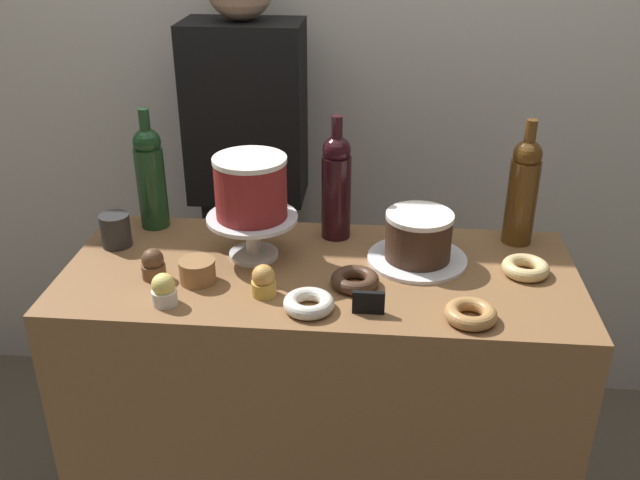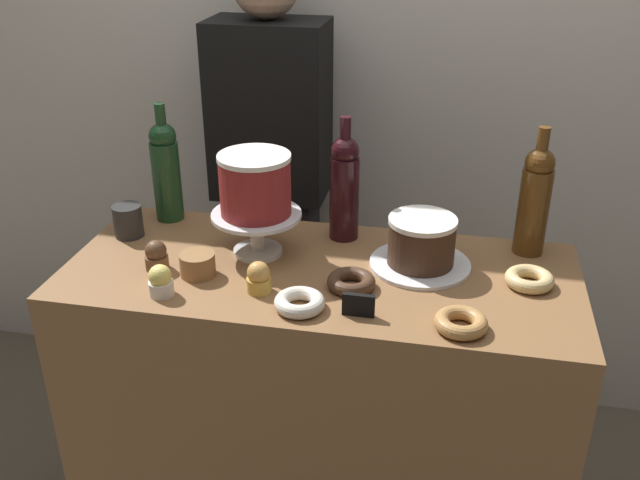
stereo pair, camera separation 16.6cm
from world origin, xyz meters
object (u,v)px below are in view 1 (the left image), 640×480
(white_layer_cake, at_px, (251,187))
(cupcake_lemon, at_px, (164,290))
(wine_bottle_dark_red, at_px, (336,185))
(price_sign_chalkboard, at_px, (368,303))
(wine_bottle_green, at_px, (151,176))
(chocolate_round_cake, at_px, (419,236))
(wine_bottle_amber, at_px, (523,190))
(coffee_cup_ceramic, at_px, (116,230))
(cupcake_caramel, at_px, (264,281))
(cookie_stack, at_px, (197,271))
(donut_maple, at_px, (471,314))
(cake_stand_pedestal, at_px, (253,229))
(donut_glazed, at_px, (525,268))
(donut_sugar, at_px, (309,303))
(donut_chocolate, at_px, (355,280))
(barista_figure, at_px, (250,198))
(cupcake_chocolate, at_px, (153,264))

(white_layer_cake, xyz_separation_m, cupcake_lemon, (-0.16, -0.24, -0.15))
(wine_bottle_dark_red, relative_size, price_sign_chalkboard, 4.65)
(wine_bottle_green, distance_m, price_sign_chalkboard, 0.72)
(chocolate_round_cake, bearing_deg, white_layer_cake, -178.25)
(wine_bottle_green, xyz_separation_m, price_sign_chalkboard, (0.59, -0.39, -0.12))
(wine_bottle_amber, height_order, coffee_cup_ceramic, wine_bottle_amber)
(cupcake_caramel, bearing_deg, cookie_stack, 164.40)
(wine_bottle_green, relative_size, donut_maple, 2.91)
(cupcake_lemon, bearing_deg, wine_bottle_amber, 25.11)
(cake_stand_pedestal, height_order, wine_bottle_green, wine_bottle_green)
(wine_bottle_dark_red, relative_size, donut_glazed, 2.91)
(wine_bottle_dark_red, bearing_deg, cupcake_caramel, -113.95)
(white_layer_cake, bearing_deg, cookie_stack, -128.44)
(cupcake_caramel, xyz_separation_m, cookie_stack, (-0.16, 0.05, -0.01))
(wine_bottle_dark_red, xyz_separation_m, donut_sugar, (-0.03, -0.37, -0.13))
(donut_maple, distance_m, donut_chocolate, 0.28)
(donut_sugar, relative_size, coffee_cup_ceramic, 1.32)
(donut_maple, relative_size, barista_figure, 0.07)
(white_layer_cake, bearing_deg, donut_maple, -25.96)
(wine_bottle_green, height_order, cupcake_caramel, wine_bottle_green)
(white_layer_cake, xyz_separation_m, coffee_cup_ceramic, (-0.36, 0.03, -0.14))
(donut_chocolate, height_order, cookie_stack, cookie_stack)
(barista_figure, bearing_deg, donut_maple, -52.36)
(wine_bottle_dark_red, height_order, donut_maple, wine_bottle_dark_red)
(price_sign_chalkboard, xyz_separation_m, barista_figure, (-0.41, 0.80, -0.11))
(wine_bottle_amber, height_order, cupcake_chocolate, wine_bottle_amber)
(chocolate_round_cake, height_order, wine_bottle_amber, wine_bottle_amber)
(cupcake_lemon, relative_size, cupcake_chocolate, 1.00)
(white_layer_cake, height_order, chocolate_round_cake, white_layer_cake)
(donut_sugar, bearing_deg, coffee_cup_ceramic, 153.09)
(donut_chocolate, xyz_separation_m, cookie_stack, (-0.37, -0.01, 0.01))
(wine_bottle_amber, xyz_separation_m, price_sign_chalkboard, (-0.37, -0.38, -0.12))
(white_layer_cake, distance_m, price_sign_chalkboard, 0.41)
(chocolate_round_cake, xyz_separation_m, cookie_stack, (-0.51, -0.15, -0.04))
(donut_glazed, height_order, donut_chocolate, same)
(cookie_stack, bearing_deg, coffee_cup_ceramic, 146.86)
(cookie_stack, relative_size, coffee_cup_ceramic, 0.99)
(cake_stand_pedestal, height_order, cupcake_caramel, cake_stand_pedestal)
(donut_glazed, height_order, price_sign_chalkboard, price_sign_chalkboard)
(wine_bottle_amber, xyz_separation_m, donut_sugar, (-0.50, -0.38, -0.13))
(chocolate_round_cake, height_order, cupcake_caramel, chocolate_round_cake)
(donut_maple, distance_m, barista_figure, 1.03)
(donut_sugar, xyz_separation_m, coffee_cup_ceramic, (-0.52, 0.27, 0.03))
(chocolate_round_cake, height_order, donut_maple, chocolate_round_cake)
(white_layer_cake, distance_m, donut_sugar, 0.33)
(donut_maple, bearing_deg, coffee_cup_ceramic, 162.37)
(cake_stand_pedestal, height_order, cupcake_lemon, cake_stand_pedestal)
(wine_bottle_amber, bearing_deg, chocolate_round_cake, -153.03)
(donut_chocolate, bearing_deg, price_sign_chalkboard, -73.24)
(cupcake_chocolate, bearing_deg, wine_bottle_amber, 17.19)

